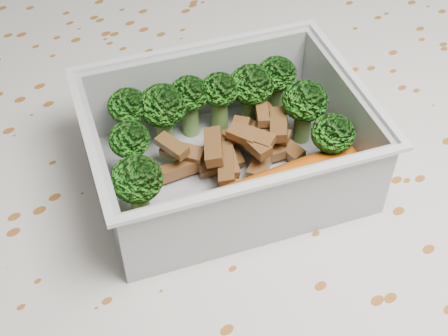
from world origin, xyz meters
TOP-DOWN VIEW (x-y plane):
  - dining_table at (0.00, 0.00)m, footprint 1.40×0.90m
  - tablecloth at (0.00, 0.00)m, footprint 1.46×0.96m
  - lunch_container at (0.01, 0.02)m, footprint 0.23×0.21m
  - broccoli_florets at (0.01, 0.04)m, footprint 0.18×0.14m
  - meat_pile at (0.02, 0.02)m, footprint 0.11×0.07m
  - sausage at (-0.00, -0.02)m, footprint 0.17×0.06m

SIDE VIEW (x-z plane):
  - dining_table at x=0.00m, z-range 0.29..1.04m
  - tablecloth at x=0.00m, z-range 0.62..0.81m
  - sausage at x=0.00m, z-range 0.76..0.79m
  - meat_pile at x=0.02m, z-range 0.76..0.79m
  - lunch_container at x=0.01m, z-range 0.75..0.81m
  - broccoli_florets at x=0.01m, z-range 0.77..0.82m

